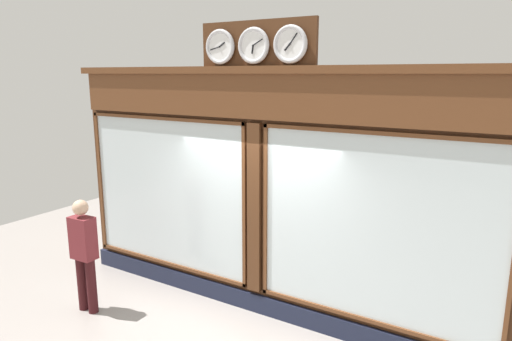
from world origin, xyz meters
TOP-DOWN VIEW (x-y plane):
  - shop_facade at (-0.00, -0.13)m, footprint 6.72×0.42m
  - pedestrian at (2.11, 1.28)m, footprint 0.37×0.23m

SIDE VIEW (x-z plane):
  - pedestrian at x=2.11m, z-range 0.09..1.78m
  - shop_facade at x=0.00m, z-range -0.26..3.84m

